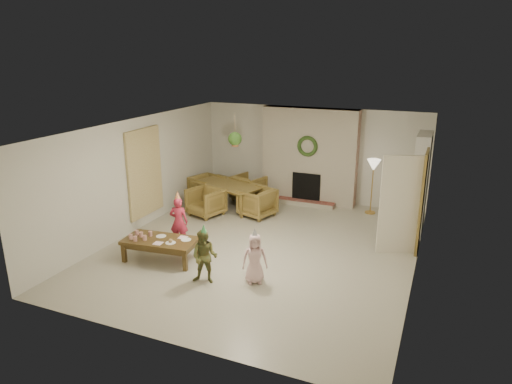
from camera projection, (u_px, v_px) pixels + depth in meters
The scene contains 56 objects.
floor at pixel (262, 247), 9.46m from camera, with size 7.00×7.00×0.00m, color #B7B29E.
ceiling at pixel (262, 127), 8.72m from camera, with size 7.00×7.00×0.00m, color white.
wall_back at pixel (312, 154), 12.17m from camera, with size 7.00×7.00×0.00m, color silver.
wall_front at pixel (162, 261), 6.01m from camera, with size 7.00×7.00×0.00m, color silver.
wall_left at pixel (138, 174), 10.21m from camera, with size 7.00×7.00×0.00m, color silver.
wall_right at pixel (421, 209), 7.98m from camera, with size 7.00×7.00×0.00m, color silver.
fireplace_mass at pixel (310, 156), 12.00m from camera, with size 2.50×0.40×2.50m, color maroon.
fireplace_hearth at pixel (304, 203), 12.04m from camera, with size 1.60×0.30×0.12m, color maroon.
fireplace_firebox at pixel (307, 187), 12.07m from camera, with size 0.75×0.12×0.75m, color black.
fireplace_wreath at pixel (307, 146), 11.70m from camera, with size 0.54×0.54×0.10m, color #244118.
floor_lamp_base at pixel (370, 212), 11.46m from camera, with size 0.26×0.26×0.03m, color gold.
floor_lamp_post at pixel (372, 188), 11.28m from camera, with size 0.03×0.03×1.23m, color gold.
floor_lamp_shade at pixel (374, 165), 11.10m from camera, with size 0.33×0.33×0.27m, color beige.
bookshelf_carcass at pixel (420, 183), 10.10m from camera, with size 0.30×1.00×2.20m, color white.
bookshelf_shelf_a at pixel (416, 210), 10.30m from camera, with size 0.30×0.92×0.03m, color white.
bookshelf_shelf_b at pixel (418, 193), 10.19m from camera, with size 0.30×0.92×0.03m, color white.
bookshelf_shelf_c at pixel (420, 176), 10.07m from camera, with size 0.30×0.92×0.03m, color white.
bookshelf_shelf_d at pixel (422, 158), 9.95m from camera, with size 0.30×0.92×0.03m, color white.
books_row_lower at pixel (415, 206), 10.14m from camera, with size 0.20×0.40×0.24m, color red.
books_row_mid at pixel (418, 187), 10.20m from camera, with size 0.20×0.44×0.24m, color navy.
books_row_upper at pixel (419, 171), 9.95m from camera, with size 0.20×0.36×0.22m, color #C67A2A.
door_frame at pixel (422, 201), 9.12m from camera, with size 0.05×0.86×2.04m, color olive.
door_leaf at pixel (400, 206), 8.93m from camera, with size 0.05×0.80×2.00m, color beige.
curtain_panel at pixel (145, 172), 10.37m from camera, with size 0.06×1.20×2.00m, color beige.
dining_table at pixel (228, 196), 11.79m from camera, with size 1.79×1.00×0.63m, color olive.
dining_chair_near at pixel (206, 202), 11.21m from camera, with size 0.74×0.77×0.70m, color olive.
dining_chair_far at pixel (249, 188), 12.35m from camera, with size 0.74×0.77×0.70m, color olive.
dining_chair_left at pixel (207, 189), 12.27m from camera, with size 0.74×0.77×0.70m, color olive.
dining_chair_right at pixel (257, 202), 11.16m from camera, with size 0.74×0.77×0.70m, color olive.
hanging_plant_cord at pixel (235, 129), 10.63m from camera, with size 0.01×0.01×0.70m, color tan.
hanging_plant_pot at pixel (235, 144), 10.73m from camera, with size 0.16×0.16×0.12m, color brown.
hanging_plant_foliage at pixel (235, 139), 10.70m from camera, with size 0.32×0.32×0.32m, color #2B531B.
coffee_table_top at pixel (160, 241), 8.79m from camera, with size 1.41×0.70×0.07m, color #523D1B.
coffee_table_apron at pixel (161, 244), 8.81m from camera, with size 1.30×0.60×0.09m, color #523D1B.
coffee_leg_fl at pixel (124, 253), 8.76m from camera, with size 0.08×0.08×0.37m, color #523D1B.
coffee_leg_fr at pixel (185, 262), 8.41m from camera, with size 0.08×0.08×0.37m, color #523D1B.
coffee_leg_bl at pixel (140, 242), 9.29m from camera, with size 0.08×0.08×0.37m, color #523D1B.
coffee_leg_br at pixel (198, 249), 8.94m from camera, with size 0.08×0.08×0.37m, color #523D1B.
cup_a at pixel (131, 237), 8.76m from camera, with size 0.08×0.08×0.10m, color silver.
cup_b at pixel (137, 233), 8.96m from camera, with size 0.08×0.08×0.10m, color silver.
cup_c at pixel (135, 239), 8.68m from camera, with size 0.08×0.08×0.10m, color silver.
cup_d at pixel (141, 234), 8.88m from camera, with size 0.08×0.08×0.10m, color silver.
cup_e at pixel (145, 238), 8.71m from camera, with size 0.08×0.08×0.10m, color silver.
cup_f at pixel (150, 234), 8.91m from camera, with size 0.08×0.08×0.10m, color silver.
plate_a at pixel (161, 236), 8.91m from camera, with size 0.20×0.20×0.01m, color white.
plate_b at pixel (171, 243), 8.60m from camera, with size 0.20×0.20×0.01m, color white.
plate_c at pixel (186, 240), 8.74m from camera, with size 0.20×0.20×0.01m, color white.
food_scoop at pixel (170, 241), 8.59m from camera, with size 0.08×0.08×0.08m, color tan.
napkin_left at pixel (158, 243), 8.58m from camera, with size 0.16×0.16×0.01m, color #F7B6D1.
napkin_right at pixel (183, 237), 8.85m from camera, with size 0.16×0.16×0.01m, color #F7B6D1.
child_red at pixel (179, 222), 9.42m from camera, with size 0.38×0.25×1.05m, color #BE2841.
party_hat_red at pixel (177, 196), 9.25m from camera, with size 0.14×0.14×0.20m, color #E9C64D.
child_plaid at pixel (205, 257), 7.91m from camera, with size 0.47×0.37×0.97m, color brown.
party_hat_plaid at pixel (204, 229), 7.75m from camera, with size 0.11×0.11×0.16m, color #46A355.
child_pink at pixel (255, 259), 7.92m from camera, with size 0.44×0.29×0.90m, color #F5C4C6.
party_hat_pink at pixel (255, 233), 7.77m from camera, with size 0.12×0.12×0.16m, color #AAABB1.
Camera 1 is at (3.28, -8.06, 3.90)m, focal length 32.11 mm.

